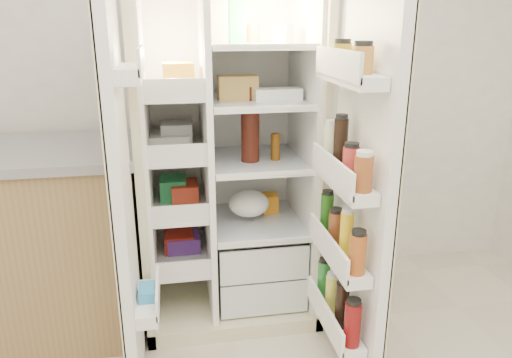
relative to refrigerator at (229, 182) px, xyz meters
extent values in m
cube|color=white|center=(-0.04, 0.35, 0.61)|extent=(4.00, 0.02, 2.70)
cube|color=beige|center=(-0.02, 0.28, 0.16)|extent=(0.92, 0.04, 1.80)
cube|color=beige|center=(-0.46, -0.05, 0.16)|extent=(0.04, 0.70, 1.80)
cube|color=beige|center=(0.42, -0.05, 0.16)|extent=(0.04, 0.70, 1.80)
cube|color=beige|center=(-0.02, -0.05, -0.70)|extent=(0.92, 0.70, 0.08)
cube|color=white|center=(-0.02, 0.25, 0.18)|extent=(0.84, 0.02, 1.68)
cube|color=white|center=(-0.43, -0.05, 0.18)|extent=(0.02, 0.62, 1.68)
cube|color=white|center=(0.39, -0.05, 0.18)|extent=(0.02, 0.62, 1.68)
cube|color=white|center=(-0.13, -0.05, 0.18)|extent=(0.03, 0.62, 1.68)
cube|color=silver|center=(0.14, -0.07, -0.56)|extent=(0.47, 0.52, 0.19)
cube|color=silver|center=(0.14, -0.07, -0.36)|extent=(0.47, 0.52, 0.19)
cube|color=silver|center=(-0.28, -0.05, -0.39)|extent=(0.28, 0.58, 0.02)
cube|color=silver|center=(-0.28, -0.05, -0.09)|extent=(0.28, 0.58, 0.02)
cube|color=silver|center=(-0.28, -0.05, 0.21)|extent=(0.28, 0.58, 0.02)
cube|color=silver|center=(-0.28, -0.05, 0.51)|extent=(0.28, 0.58, 0.02)
cube|color=white|center=(0.14, -0.05, -0.22)|extent=(0.49, 0.58, 0.01)
cube|color=white|center=(0.14, -0.05, 0.14)|extent=(0.49, 0.58, 0.01)
cube|color=white|center=(0.14, -0.05, 0.46)|extent=(0.49, 0.58, 0.02)
cube|color=white|center=(0.14, -0.05, 0.74)|extent=(0.49, 0.58, 0.02)
cube|color=red|center=(-0.28, -0.05, -0.33)|extent=(0.16, 0.20, 0.10)
cube|color=green|center=(-0.28, -0.05, -0.02)|extent=(0.14, 0.18, 0.12)
cube|color=silver|center=(-0.28, -0.05, 0.25)|extent=(0.20, 0.22, 0.07)
cube|color=gold|center=(-0.28, -0.05, 0.59)|extent=(0.15, 0.16, 0.14)
cube|color=#633296|center=(-0.28, -0.05, -0.34)|extent=(0.18, 0.20, 0.09)
cube|color=red|center=(-0.28, -0.05, -0.03)|extent=(0.14, 0.18, 0.10)
cube|color=silver|center=(-0.28, -0.05, 0.28)|extent=(0.16, 0.16, 0.12)
sphere|color=orange|center=(0.01, -0.15, -0.62)|extent=(0.07, 0.07, 0.07)
sphere|color=orange|center=(0.10, -0.11, -0.62)|extent=(0.07, 0.07, 0.07)
sphere|color=orange|center=(0.20, -0.15, -0.62)|extent=(0.07, 0.07, 0.07)
sphere|color=orange|center=(0.06, -0.01, -0.62)|extent=(0.07, 0.07, 0.07)
sphere|color=orange|center=(0.16, -0.03, -0.62)|extent=(0.07, 0.07, 0.07)
sphere|color=orange|center=(0.26, -0.07, -0.62)|extent=(0.07, 0.07, 0.07)
ellipsoid|color=#3F6E24|center=(0.14, -0.05, -0.34)|extent=(0.26, 0.24, 0.11)
cylinder|color=#42150E|center=(0.10, -0.10, 0.29)|extent=(0.10, 0.10, 0.30)
cylinder|color=brown|center=(0.24, -0.10, 0.21)|extent=(0.05, 0.05, 0.14)
cube|color=green|center=(0.04, -0.07, 0.86)|extent=(0.08, 0.08, 0.23)
cylinder|color=white|center=(0.27, -0.08, 0.79)|extent=(0.10, 0.10, 0.09)
cylinder|color=#BD632B|center=(0.14, 0.02, 0.79)|extent=(0.07, 0.07, 0.09)
cube|color=white|center=(0.24, -0.12, 0.49)|extent=(0.24, 0.10, 0.06)
cube|color=tan|center=(0.04, -0.06, 0.52)|extent=(0.20, 0.11, 0.12)
ellipsoid|color=white|center=(0.10, -0.06, -0.15)|extent=(0.22, 0.20, 0.14)
cube|color=orange|center=(0.24, 0.06, -0.16)|extent=(0.09, 0.11, 0.11)
cube|color=white|center=(-0.52, -0.60, 0.16)|extent=(0.05, 0.40, 1.72)
cube|color=beige|center=(-0.54, -0.60, 0.16)|extent=(0.01, 0.40, 1.72)
cube|color=white|center=(-0.45, -0.60, -0.34)|extent=(0.09, 0.32, 0.06)
cube|color=white|center=(-0.45, -0.60, 0.66)|extent=(0.09, 0.32, 0.06)
cube|color=#338CCC|center=(-0.45, -0.60, -0.31)|extent=(0.07, 0.12, 0.10)
cube|color=white|center=(0.48, -0.69, 0.16)|extent=(0.05, 0.58, 1.72)
cube|color=beige|center=(0.51, -0.69, 0.16)|extent=(0.01, 0.58, 1.72)
cube|color=white|center=(0.40, -0.69, -0.48)|extent=(0.11, 0.50, 0.05)
cube|color=white|center=(0.40, -0.69, -0.14)|extent=(0.11, 0.50, 0.05)
cube|color=white|center=(0.40, -0.69, 0.21)|extent=(0.11, 0.50, 0.05)
cube|color=white|center=(0.40, -0.69, 0.64)|extent=(0.11, 0.50, 0.05)
cylinder|color=maroon|center=(0.40, -0.89, -0.36)|extent=(0.07, 0.07, 0.20)
cylinder|color=black|center=(0.40, -0.76, -0.35)|extent=(0.06, 0.06, 0.22)
cylinder|color=#D4CF46|center=(0.40, -0.63, -0.37)|extent=(0.06, 0.06, 0.18)
cylinder|color=#2A7F31|center=(0.40, -0.50, -0.36)|extent=(0.06, 0.06, 0.19)
cylinder|color=#9F4C1A|center=(0.40, -0.89, -0.03)|extent=(0.07, 0.07, 0.17)
cylinder|color=yellow|center=(0.40, -0.76, -0.01)|extent=(0.06, 0.06, 0.21)
cylinder|color=brown|center=(0.40, -0.63, -0.04)|extent=(0.07, 0.07, 0.16)
cylinder|color=#205914|center=(0.40, -0.50, -0.02)|extent=(0.06, 0.06, 0.20)
cylinder|color=brown|center=(0.40, -0.89, 0.30)|extent=(0.07, 0.07, 0.14)
cylinder|color=#AF312D|center=(0.40, -0.76, 0.30)|extent=(0.07, 0.07, 0.14)
cylinder|color=black|center=(0.40, -0.63, 0.35)|extent=(0.06, 0.06, 0.23)
cylinder|color=#F4F4C9|center=(0.40, -0.50, 0.32)|extent=(0.06, 0.06, 0.18)
cylinder|color=#AE712B|center=(0.40, -0.81, 0.71)|extent=(0.08, 0.08, 0.10)
cylinder|color=olive|center=(0.40, -0.59, 0.71)|extent=(0.08, 0.08, 0.10)
cube|color=olive|center=(-1.17, -0.08, -0.27)|extent=(1.33, 0.69, 0.96)
camera|label=1|loc=(-0.31, -2.53, 0.84)|focal=34.00mm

